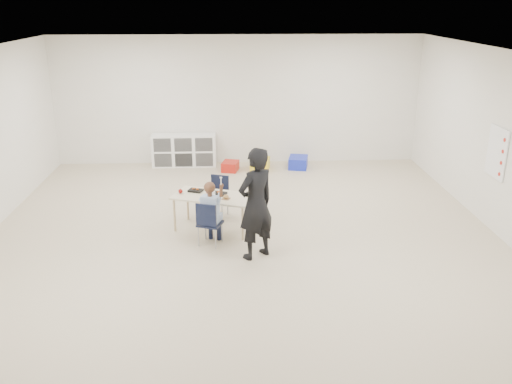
{
  "coord_description": "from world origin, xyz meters",
  "views": [
    {
      "loc": [
        -0.16,
        -7.36,
        3.51
      ],
      "look_at": [
        0.19,
        0.06,
        0.85
      ],
      "focal_mm": 38.0,
      "sensor_mm": 36.0,
      "label": 1
    }
  ],
  "objects_px": {
    "chair_near": "(210,223)",
    "child": "(210,210)",
    "table": "(214,212)",
    "cubby_shelf": "(184,150)",
    "adult": "(256,204)"
  },
  "relations": [
    {
      "from": "child",
      "to": "adult",
      "type": "bearing_deg",
      "value": -14.39
    },
    {
      "from": "table",
      "to": "chair_near",
      "type": "xyz_separation_m",
      "value": [
        -0.04,
        -0.55,
        0.05
      ]
    },
    {
      "from": "chair_near",
      "to": "cubby_shelf",
      "type": "distance_m",
      "value": 4.2
    },
    {
      "from": "chair_near",
      "to": "cubby_shelf",
      "type": "height_order",
      "value": "cubby_shelf"
    },
    {
      "from": "child",
      "to": "adult",
      "type": "distance_m",
      "value": 0.85
    },
    {
      "from": "cubby_shelf",
      "to": "table",
      "type": "bearing_deg",
      "value": -78.19
    },
    {
      "from": "table",
      "to": "cubby_shelf",
      "type": "distance_m",
      "value": 3.67
    },
    {
      "from": "chair_near",
      "to": "child",
      "type": "xyz_separation_m",
      "value": [
        0.0,
        0.0,
        0.2
      ]
    },
    {
      "from": "table",
      "to": "chair_near",
      "type": "relative_size",
      "value": 2.02
    },
    {
      "from": "cubby_shelf",
      "to": "adult",
      "type": "bearing_deg",
      "value": -73.37
    },
    {
      "from": "table",
      "to": "child",
      "type": "distance_m",
      "value": 0.61
    },
    {
      "from": "chair_near",
      "to": "table",
      "type": "bearing_deg",
      "value": 105.66
    },
    {
      "from": "table",
      "to": "child",
      "type": "relative_size",
      "value": 1.28
    },
    {
      "from": "chair_near",
      "to": "adult",
      "type": "relative_size",
      "value": 0.43
    },
    {
      "from": "table",
      "to": "adult",
      "type": "height_order",
      "value": "adult"
    }
  ]
}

